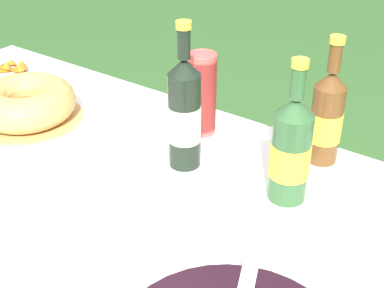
# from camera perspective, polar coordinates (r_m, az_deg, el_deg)

# --- Properties ---
(garden_table) EXTENTS (1.85, 0.98, 0.70)m
(garden_table) POSITION_cam_1_polar(r_m,az_deg,el_deg) (1.20, -9.34, -8.19)
(garden_table) COLOR #A87A47
(garden_table) RESTS_ON ground_plane
(tablecloth) EXTENTS (1.86, 0.99, 0.10)m
(tablecloth) POSITION_cam_1_polar(r_m,az_deg,el_deg) (1.17, -9.53, -6.34)
(tablecloth) COLOR white
(tablecloth) RESTS_ON garden_table
(bundt_cake) EXTENTS (0.30, 0.30, 0.10)m
(bundt_cake) POSITION_cam_1_polar(r_m,az_deg,el_deg) (1.50, -17.30, 4.19)
(bundt_cake) COLOR tan
(bundt_cake) RESTS_ON tablecloth
(cup_stack) EXTENTS (0.07, 0.07, 0.21)m
(cup_stack) POSITION_cam_1_polar(r_m,az_deg,el_deg) (1.35, 1.08, 5.33)
(cup_stack) COLOR #E04C47
(cup_stack) RESTS_ON tablecloth
(cider_bottle_green) EXTENTS (0.08, 0.08, 0.31)m
(cider_bottle_green) POSITION_cam_1_polar(r_m,az_deg,el_deg) (1.11, 10.49, -0.66)
(cider_bottle_green) COLOR #2D562D
(cider_bottle_green) RESTS_ON tablecloth
(cider_bottle_amber) EXTENTS (0.08, 0.08, 0.31)m
(cider_bottle_amber) POSITION_cam_1_polar(r_m,az_deg,el_deg) (1.26, 14.16, 2.81)
(cider_bottle_amber) COLOR brown
(cider_bottle_amber) RESTS_ON tablecloth
(juice_bottle_red) EXTENTS (0.08, 0.08, 0.34)m
(juice_bottle_red) POSITION_cam_1_polar(r_m,az_deg,el_deg) (1.20, -0.82, 3.24)
(juice_bottle_red) COLOR black
(juice_bottle_red) RESTS_ON tablecloth
(snack_plate_left) EXTENTS (0.22, 0.22, 0.06)m
(snack_plate_left) POSITION_cam_1_polar(r_m,az_deg,el_deg) (1.82, -19.12, 7.29)
(snack_plate_left) COLOR white
(snack_plate_left) RESTS_ON tablecloth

